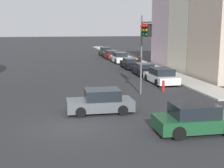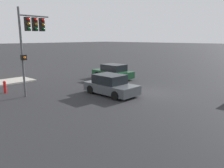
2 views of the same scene
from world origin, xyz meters
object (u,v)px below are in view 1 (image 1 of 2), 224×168
parked_car_2 (131,63)px  traffic_signal (144,38)px  crossing_car_2 (196,119)px  parked_car_5 (106,52)px  fire_hydrant (163,86)px  parked_car_1 (144,69)px  parked_car_0 (161,76)px  parked_car_3 (120,58)px  crossing_car_0 (101,102)px  parked_car_4 (111,55)px

parked_car_2 → traffic_signal: bearing=169.9°
crossing_car_2 → parked_car_5: bearing=87.0°
parked_car_2 → fire_hydrant: parked_car_2 is taller
parked_car_1 → parked_car_5: parked_car_5 is taller
parked_car_0 → parked_car_3: size_ratio=1.01×
crossing_car_2 → fire_hydrant: crossing_car_2 is taller
crossing_car_2 → crossing_car_0: bearing=132.3°
traffic_signal → parked_car_3: traffic_signal is taller
crossing_car_2 → parked_car_1: size_ratio=1.04×
parked_car_2 → parked_car_3: bearing=1.4°
fire_hydrant → traffic_signal: bearing=-148.4°
crossing_car_2 → parked_car_4: size_ratio=0.88×
crossing_car_2 → parked_car_3: (3.29, 29.92, 0.04)m
parked_car_0 → parked_car_2: parked_car_0 is taller
parked_car_0 → parked_car_2: bearing=-1.1°
parked_car_5 → parked_car_2: bearing=178.2°
parked_car_1 → traffic_signal: bearing=164.0°
crossing_car_2 → parked_car_1: crossing_car_2 is taller
parked_car_5 → fire_hydrant: 31.14m
fire_hydrant → parked_car_2: bearing=85.2°
crossing_car_2 → parked_car_2: crossing_car_2 is taller
crossing_car_0 → parked_car_0: bearing=-128.3°
parked_car_0 → parked_car_4: 22.49m
crossing_car_2 → parked_car_4: crossing_car_2 is taller
fire_hydrant → parked_car_1: bearing=82.4°
parked_car_0 → parked_car_5: 27.55m
crossing_car_2 → parked_car_2: (3.23, 23.71, -0.05)m
parked_car_0 → parked_car_1: 5.05m
crossing_car_0 → parked_car_0: 11.13m
crossing_car_2 → parked_car_1: (3.18, 18.17, -0.07)m
crossing_car_2 → parked_car_3: parked_car_3 is taller
parked_car_2 → parked_car_0: bearing=-178.3°
crossing_car_2 → parked_car_1: 18.44m
traffic_signal → parked_car_5: bearing=-97.1°
crossing_car_2 → fire_hydrant: size_ratio=4.51×
crossing_car_0 → parked_car_5: parked_car_5 is taller
parked_car_0 → parked_car_1: bearing=-0.8°
parked_car_0 → fire_hydrant: size_ratio=4.84×
traffic_signal → fire_hydrant: 4.53m
parked_car_1 → parked_car_3: size_ratio=0.90×
traffic_signal → crossing_car_0: bearing=42.5°
parked_car_3 → crossing_car_2: bearing=172.8°
parked_car_2 → parked_car_3: (0.05, 6.21, 0.09)m
parked_car_1 → parked_car_3: 11.75m
parked_car_3 → parked_car_4: parked_car_3 is taller
traffic_signal → parked_car_4: (3.31, 27.34, -3.65)m
parked_car_1 → parked_car_2: size_ratio=0.87×
traffic_signal → fire_hydrant: bearing=-149.6°
crossing_car_0 → parked_car_2: crossing_car_0 is taller
crossing_car_0 → parked_car_2: size_ratio=0.88×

